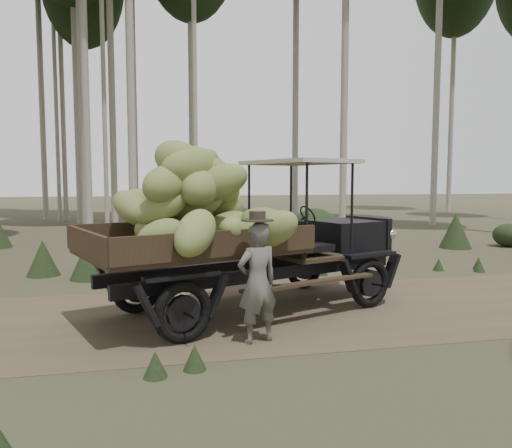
% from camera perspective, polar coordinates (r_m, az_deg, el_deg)
% --- Properties ---
extents(ground, '(120.00, 120.00, 0.00)m').
position_cam_1_polar(ground, '(8.42, 5.23, -9.90)').
color(ground, '#473D2B').
rests_on(ground, ground).
extents(dirt_track, '(70.00, 4.00, 0.01)m').
position_cam_1_polar(dirt_track, '(8.42, 5.23, -9.87)').
color(dirt_track, brown).
rests_on(dirt_track, ground).
extents(banana_truck, '(5.70, 3.76, 2.87)m').
position_cam_1_polar(banana_truck, '(7.85, -3.73, 1.04)').
color(banana_truck, black).
rests_on(banana_truck, ground).
extents(farmer, '(0.69, 0.56, 1.76)m').
position_cam_1_polar(farmer, '(6.66, 0.16, -6.53)').
color(farmer, '#56554F').
rests_on(farmer, ground).
extents(undergrowth, '(21.90, 21.12, 1.35)m').
position_cam_1_polar(undergrowth, '(8.33, 1.06, -6.27)').
color(undergrowth, '#233319').
rests_on(undergrowth, ground).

